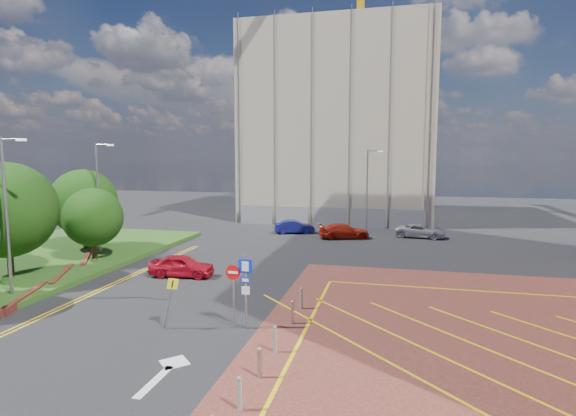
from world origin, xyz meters
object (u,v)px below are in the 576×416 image
(sign_cluster, at_px, (241,284))
(car_red_back, at_px, (344,231))
(tree_b, at_px, (7,210))
(warning_sign, at_px, (170,297))
(tree_d, at_px, (84,202))
(car_red_left, at_px, (182,266))
(lamp_left_near, at_px, (7,210))
(lamp_back, at_px, (368,187))
(car_blue_back, at_px, (294,227))
(tree_c, at_px, (93,217))
(lamp_left_far, at_px, (99,193))
(car_silver_back, at_px, (420,231))

(sign_cluster, bearing_deg, car_red_back, 84.92)
(tree_b, bearing_deg, warning_sign, -20.26)
(tree_d, bearing_deg, warning_sign, -42.58)
(sign_cluster, distance_m, car_red_left, 9.65)
(lamp_left_near, bearing_deg, lamp_back, 57.60)
(tree_d, distance_m, car_blue_back, 18.58)
(lamp_left_near, relative_size, car_red_back, 1.76)
(tree_c, relative_size, car_blue_back, 1.28)
(tree_c, bearing_deg, car_blue_back, 54.00)
(lamp_left_far, height_order, sign_cluster, lamp_left_far)
(tree_c, relative_size, car_red_back, 1.08)
(lamp_left_far, distance_m, sign_cluster, 18.58)
(lamp_back, xyz_separation_m, car_red_back, (-1.80, -4.66, -3.70))
(warning_sign, bearing_deg, car_red_back, 78.01)
(lamp_back, relative_size, car_silver_back, 1.80)
(car_red_left, height_order, car_blue_back, car_red_left)
(tree_c, relative_size, sign_cluster, 1.53)
(tree_c, distance_m, car_red_left, 8.09)
(lamp_left_near, height_order, lamp_back, lamp_left_near)
(lamp_left_far, xyz_separation_m, car_red_left, (8.38, -3.85, -3.99))
(tree_d, relative_size, lamp_left_far, 0.76)
(lamp_back, relative_size, car_red_back, 1.76)
(lamp_back, bearing_deg, sign_cluster, -97.97)
(lamp_left_near, relative_size, sign_cluster, 2.50)
(lamp_left_far, relative_size, car_red_back, 1.76)
(car_silver_back, bearing_deg, car_blue_back, 100.11)
(tree_d, distance_m, lamp_left_far, 2.44)
(tree_b, relative_size, sign_cluster, 2.11)
(car_red_left, height_order, car_red_back, car_red_left)
(sign_cluster, bearing_deg, tree_b, 165.74)
(lamp_left_near, bearing_deg, lamp_left_far, 101.31)
(tree_b, relative_size, lamp_left_near, 0.84)
(lamp_left_near, distance_m, warning_sign, 10.47)
(sign_cluster, xyz_separation_m, car_silver_back, (8.67, 24.41, -1.34))
(tree_b, distance_m, sign_cluster, 16.46)
(car_red_left, bearing_deg, sign_cluster, -144.52)
(car_blue_back, bearing_deg, lamp_back, -83.11)
(car_red_back, distance_m, car_silver_back, 7.00)
(lamp_left_far, bearing_deg, lamp_left_near, -78.69)
(car_red_back, bearing_deg, warning_sign, 150.14)
(tree_c, xyz_separation_m, sign_cluster, (13.80, -9.02, -1.24))
(tree_b, xyz_separation_m, car_red_left, (9.46, 3.15, -3.56))
(tree_d, bearing_deg, tree_b, -82.87)
(car_red_left, height_order, car_silver_back, car_red_left)
(lamp_left_far, bearing_deg, warning_sign, -44.89)
(tree_d, relative_size, car_red_back, 1.34)
(warning_sign, distance_m, car_red_back, 23.62)
(lamp_left_near, bearing_deg, sign_cluster, -4.56)
(car_red_left, bearing_deg, car_silver_back, -47.02)
(tree_b, bearing_deg, tree_c, 68.20)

